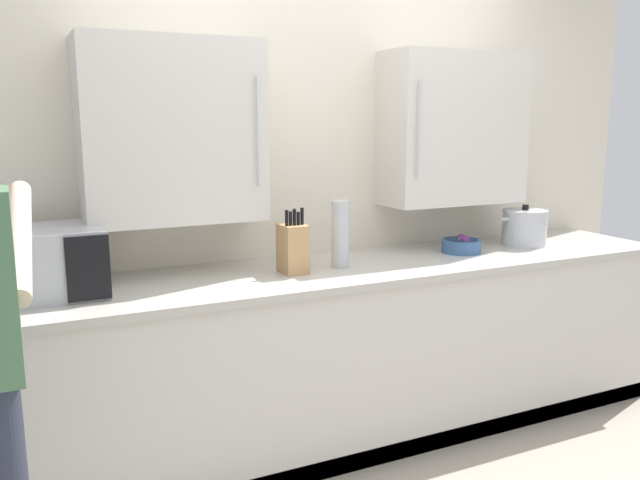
{
  "coord_description": "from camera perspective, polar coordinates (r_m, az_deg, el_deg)",
  "views": [
    {
      "loc": [
        -1.43,
        -2.07,
        1.61
      ],
      "look_at": [
        -0.15,
        0.62,
        1.05
      ],
      "focal_mm": 36.34,
      "sensor_mm": 36.0,
      "label": 1
    }
  ],
  "objects": [
    {
      "name": "thermos_flask",
      "position": [
        3.11,
        1.81,
        0.53
      ],
      "size": [
        0.09,
        0.09,
        0.33
      ],
      "color": "#B7BABF",
      "rests_on": "counter_unit"
    },
    {
      "name": "microwave_oven",
      "position": [
        2.84,
        -25.03,
        -2.01
      ],
      "size": [
        0.74,
        0.78,
        0.28
      ],
      "color": "#B7BABF",
      "rests_on": "counter_unit"
    },
    {
      "name": "stock_pot",
      "position": [
        3.85,
        17.56,
        1.07
      ],
      "size": [
        0.35,
        0.25,
        0.23
      ],
      "color": "#B7BABF",
      "rests_on": "counter_unit"
    },
    {
      "name": "counter_unit",
      "position": [
        3.31,
        2.02,
        -9.91
      ],
      "size": [
        3.71,
        0.71,
        0.9
      ],
      "color": "beige",
      "rests_on": "ground_plane"
    },
    {
      "name": "knife_block",
      "position": [
        3.02,
        -2.41,
        -0.7
      ],
      "size": [
        0.11,
        0.15,
        0.31
      ],
      "color": "tan",
      "rests_on": "counter_unit"
    },
    {
      "name": "fruit_bowl",
      "position": [
        3.57,
        12.35,
        -0.39
      ],
      "size": [
        0.21,
        0.21,
        0.1
      ],
      "color": "#335684",
      "rests_on": "counter_unit"
    },
    {
      "name": "back_wall_tiled",
      "position": [
        3.41,
        -0.55,
        7.35
      ],
      "size": [
        4.29,
        0.44,
        2.72
      ],
      "color": "beige",
      "rests_on": "ground_plane"
    }
  ]
}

